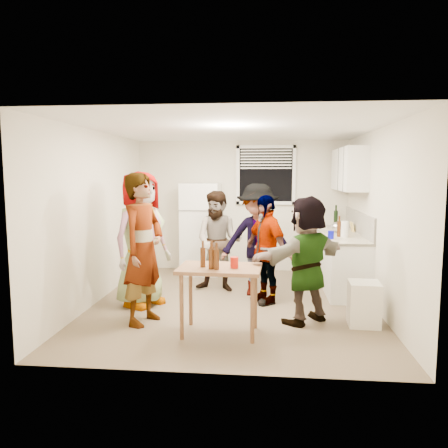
# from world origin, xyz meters

# --- Properties ---
(room) EXTENTS (4.00, 4.50, 2.50)m
(room) POSITION_xyz_m (0.00, 0.00, 0.00)
(room) COLOR silver
(room) RESTS_ON ground
(window) EXTENTS (1.12, 0.10, 1.06)m
(window) POSITION_xyz_m (0.45, 2.21, 1.85)
(window) COLOR white
(window) RESTS_ON room
(refrigerator) EXTENTS (0.70, 0.70, 1.70)m
(refrigerator) POSITION_xyz_m (-0.75, 1.88, 0.85)
(refrigerator) COLOR white
(refrigerator) RESTS_ON ground
(counter_lower) EXTENTS (0.60, 2.20, 0.86)m
(counter_lower) POSITION_xyz_m (1.70, 1.15, 0.43)
(counter_lower) COLOR white
(counter_lower) RESTS_ON ground
(countertop) EXTENTS (0.64, 2.22, 0.04)m
(countertop) POSITION_xyz_m (1.70, 1.15, 0.88)
(countertop) COLOR beige
(countertop) RESTS_ON counter_lower
(backsplash) EXTENTS (0.03, 2.20, 0.36)m
(backsplash) POSITION_xyz_m (1.99, 1.15, 1.08)
(backsplash) COLOR beige
(backsplash) RESTS_ON countertop
(upper_cabinets) EXTENTS (0.34, 1.60, 0.70)m
(upper_cabinets) POSITION_xyz_m (1.83, 1.35, 1.95)
(upper_cabinets) COLOR white
(upper_cabinets) RESTS_ON room
(kettle) EXTENTS (0.26, 0.22, 0.20)m
(kettle) POSITION_xyz_m (1.65, 1.24, 0.90)
(kettle) COLOR silver
(kettle) RESTS_ON countertop
(paper_towel) EXTENTS (0.11, 0.11, 0.25)m
(paper_towel) POSITION_xyz_m (1.68, 0.70, 0.90)
(paper_towel) COLOR white
(paper_towel) RESTS_ON countertop
(wine_bottle) EXTENTS (0.08, 0.08, 0.30)m
(wine_bottle) POSITION_xyz_m (1.75, 2.04, 0.90)
(wine_bottle) COLOR black
(wine_bottle) RESTS_ON countertop
(beer_bottle_counter) EXTENTS (0.06, 0.06, 0.24)m
(beer_bottle_counter) POSITION_xyz_m (1.60, 0.73, 0.90)
(beer_bottle_counter) COLOR #47230C
(beer_bottle_counter) RESTS_ON countertop
(blue_cup) EXTENTS (0.09, 0.09, 0.12)m
(blue_cup) POSITION_xyz_m (1.44, 0.47, 0.90)
(blue_cup) COLOR #090BC7
(blue_cup) RESTS_ON countertop
(picture_frame) EXTENTS (0.02, 0.19, 0.16)m
(picture_frame) POSITION_xyz_m (1.92, 1.36, 0.98)
(picture_frame) COLOR #F3CD64
(picture_frame) RESTS_ON countertop
(trash_bin) EXTENTS (0.39, 0.39, 0.55)m
(trash_bin) POSITION_xyz_m (1.69, -0.75, 0.25)
(trash_bin) COLOR white
(trash_bin) RESTS_ON ground
(serving_table) EXTENTS (0.98, 0.67, 0.80)m
(serving_table) POSITION_xyz_m (-0.07, -1.21, 0.00)
(serving_table) COLOR brown
(serving_table) RESTS_ON ground
(beer_bottle_table) EXTENTS (0.06, 0.06, 0.22)m
(beer_bottle_table) POSITION_xyz_m (-0.17, -1.12, 0.80)
(beer_bottle_table) COLOR #47230C
(beer_bottle_table) RESTS_ON serving_table
(red_cup) EXTENTS (0.09, 0.09, 0.13)m
(red_cup) POSITION_xyz_m (0.11, -1.25, 0.80)
(red_cup) COLOR red
(red_cup) RESTS_ON serving_table
(guest_grey) EXTENTS (2.12, 1.81, 0.61)m
(guest_grey) POSITION_xyz_m (-1.30, -0.17, 0.00)
(guest_grey) COLOR gray
(guest_grey) RESTS_ON ground
(guest_stripe) EXTENTS (2.02, 1.25, 0.45)m
(guest_stripe) POSITION_xyz_m (-1.06, -0.91, 0.00)
(guest_stripe) COLOR #141933
(guest_stripe) RESTS_ON ground
(guest_back_left) EXTENTS (1.02, 1.71, 0.61)m
(guest_back_left) POSITION_xyz_m (-0.28, 0.70, 0.00)
(guest_back_left) COLOR brown
(guest_back_left) RESTS_ON ground
(guest_back_right) EXTENTS (1.16, 1.75, 0.64)m
(guest_back_right) POSITION_xyz_m (0.34, 0.51, 0.00)
(guest_back_right) COLOR #39393D
(guest_back_right) RESTS_ON ground
(guest_black) EXTENTS (1.82, 1.65, 0.38)m
(guest_black) POSITION_xyz_m (0.46, 0.11, 0.00)
(guest_black) COLOR black
(guest_black) RESTS_ON ground
(guest_orange) EXTENTS (2.19, 2.20, 0.48)m
(guest_orange) POSITION_xyz_m (0.98, -0.69, 0.00)
(guest_orange) COLOR #BD8242
(guest_orange) RESTS_ON ground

